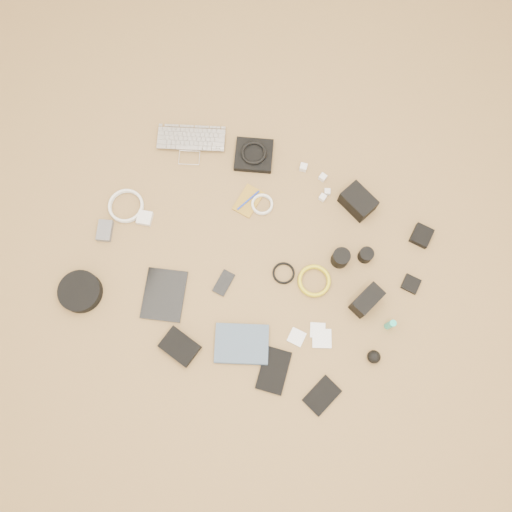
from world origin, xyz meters
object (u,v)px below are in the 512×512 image
at_px(laptop, 191,147).
at_px(phone, 224,283).
at_px(tablet, 164,295).
at_px(headphone_case, 80,292).
at_px(dslr_camera, 358,202).
at_px(paperback, 241,364).

distance_m(laptop, phone, 0.66).
relative_size(tablet, phone, 2.07).
relative_size(laptop, headphone_case, 1.75).
distance_m(dslr_camera, tablet, 0.94).
distance_m(dslr_camera, phone, 0.70).
distance_m(laptop, tablet, 0.70).
bearing_deg(phone, headphone_case, -148.18).
relative_size(phone, headphone_case, 0.60).
height_order(laptop, phone, laptop).
bearing_deg(paperback, tablet, 50.81).
distance_m(dslr_camera, headphone_case, 1.27).
bearing_deg(dslr_camera, tablet, -106.01).
height_order(tablet, phone, tablet).
height_order(phone, paperback, paperback).
relative_size(laptop, dslr_camera, 2.16).
relative_size(tablet, headphone_case, 1.24).
distance_m(dslr_camera, paperback, 0.88).
bearing_deg(headphone_case, dslr_camera, 44.45).
xyz_separation_m(dslr_camera, paperback, (-0.16, -0.86, -0.03)).
xyz_separation_m(dslr_camera, phone, (-0.38, -0.58, -0.04)).
distance_m(laptop, headphone_case, 0.82).
distance_m(laptop, paperback, 1.02).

